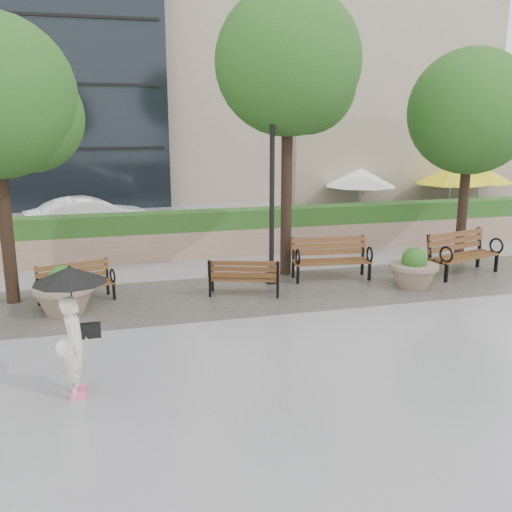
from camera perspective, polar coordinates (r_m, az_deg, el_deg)
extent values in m
plane|color=gray|center=(10.25, -2.34, -9.06)|extent=(100.00, 100.00, 0.00)
cube|color=#383330|center=(13.02, -5.30, -4.12)|extent=(28.00, 3.20, 0.01)
cube|color=tan|center=(16.75, -7.72, 1.19)|extent=(24.00, 0.80, 0.80)
cube|color=#1F4E1A|center=(16.62, -7.79, 3.46)|extent=(24.00, 0.75, 0.55)
cube|color=tan|center=(22.54, 15.95, 8.05)|extent=(10.00, 0.60, 4.00)
cube|color=#1F4E1A|center=(20.62, 17.60, 3.13)|extent=(8.00, 0.50, 0.90)
cube|color=black|center=(20.72, -9.17, 2.37)|extent=(40.00, 7.00, 0.00)
cube|color=tan|center=(34.96, 5.73, 23.41)|extent=(18.00, 10.00, 20.00)
cube|color=brown|center=(13.06, -17.49, -2.87)|extent=(1.67, 0.92, 0.04)
cube|color=brown|center=(13.23, -17.85, -1.46)|extent=(1.57, 0.56, 0.38)
cube|color=black|center=(13.14, -17.46, -3.63)|extent=(1.70, 1.00, 0.41)
torus|color=black|center=(12.72, -20.65, -2.81)|extent=(0.14, 0.33, 0.33)
torus|color=black|center=(13.06, -14.15, -1.92)|extent=(0.14, 0.33, 0.33)
cube|color=brown|center=(13.06, -1.16, -2.22)|extent=(1.69, 0.98, 0.05)
cube|color=brown|center=(12.74, -1.25, -1.32)|extent=(1.57, 0.62, 0.38)
cube|color=black|center=(13.08, -1.16, -3.05)|extent=(1.72, 1.06, 0.41)
torus|color=black|center=(13.13, 2.23, -1.40)|extent=(0.15, 0.33, 0.33)
torus|color=black|center=(13.25, -4.41, -1.30)|extent=(0.15, 0.33, 0.33)
cube|color=brown|center=(14.38, 7.57, -0.54)|extent=(1.99, 0.79, 0.05)
cube|color=brown|center=(14.59, 7.27, 1.01)|extent=(1.94, 0.34, 0.45)
cube|color=black|center=(14.47, 7.50, -1.38)|extent=(2.00, 0.90, 0.50)
torus|color=black|center=(13.92, 4.20, -0.10)|extent=(0.10, 0.40, 0.40)
torus|color=black|center=(14.44, 11.29, 0.16)|extent=(0.10, 0.40, 0.40)
cube|color=brown|center=(15.65, 20.15, -0.02)|extent=(2.14, 1.17, 0.06)
cube|color=brown|center=(15.77, 19.36, 1.46)|extent=(2.00, 0.71, 0.48)
cube|color=black|center=(15.72, 19.99, -0.84)|extent=(2.17, 1.28, 0.52)
torus|color=black|center=(14.74, 18.49, 0.14)|extent=(0.17, 0.42, 0.42)
torus|color=black|center=(16.25, 22.90, 0.96)|extent=(0.17, 0.42, 0.42)
cylinder|color=#7F6B56|center=(12.41, -18.68, -3.07)|extent=(1.23, 1.23, 0.10)
sphere|color=#164213|center=(12.37, -18.74, -2.32)|extent=(0.63, 0.63, 0.63)
cylinder|color=#7F6B56|center=(14.16, 15.51, -0.97)|extent=(1.16, 1.16, 0.09)
sphere|color=#164213|center=(14.12, 15.55, -0.34)|extent=(0.60, 0.60, 0.60)
cylinder|color=black|center=(13.63, 1.60, 5.54)|extent=(0.12, 0.12, 4.10)
cylinder|color=black|center=(14.01, 1.55, -2.17)|extent=(0.28, 0.28, 0.30)
sphere|color=black|center=(13.50, 1.66, 14.41)|extent=(0.24, 0.24, 0.24)
cylinder|color=black|center=(13.26, -23.86, 4.17)|extent=(0.28, 0.28, 4.09)
sphere|color=#164213|center=(13.34, -21.87, 12.75)|extent=(2.35, 2.35, 2.35)
cylinder|color=black|center=(14.45, 3.07, 7.64)|extent=(0.28, 0.28, 4.93)
sphere|color=#164213|center=(14.44, 3.22, 18.82)|extent=(3.54, 3.54, 3.54)
sphere|color=#164213|center=(14.88, 5.11, 16.72)|extent=(2.48, 2.48, 2.48)
cylinder|color=black|center=(17.55, 20.09, 6.14)|extent=(0.28, 0.28, 3.87)
sphere|color=#164213|center=(17.44, 20.69, 13.36)|extent=(3.48, 3.48, 3.48)
sphere|color=#164213|center=(18.03, 21.61, 12.02)|extent=(2.44, 2.44, 2.44)
cylinder|color=black|center=(20.32, 10.19, 2.25)|extent=(0.40, 0.40, 0.10)
cylinder|color=#99999E|center=(20.14, 10.31, 5.18)|extent=(0.06, 0.06, 2.20)
cone|color=white|center=(20.04, 10.42, 7.73)|extent=(2.50, 2.50, 0.60)
cylinder|color=black|center=(21.85, 18.53, 2.55)|extent=(0.40, 0.40, 0.10)
cylinder|color=#99999E|center=(21.69, 18.74, 5.27)|extent=(0.06, 0.06, 2.20)
cone|color=yellow|center=(21.59, 18.92, 7.63)|extent=(2.50, 2.50, 0.60)
cylinder|color=black|center=(22.87, 21.03, 2.81)|extent=(0.40, 0.40, 0.10)
cylinder|color=#99999E|center=(22.72, 21.25, 5.41)|extent=(0.06, 0.06, 2.20)
cone|color=yellow|center=(22.63, 21.44, 7.66)|extent=(2.50, 2.50, 0.60)
imported|color=white|center=(20.00, -16.05, 3.66)|extent=(4.48, 2.48, 1.40)
imported|color=beige|center=(8.68, -17.66, -8.29)|extent=(0.41, 0.59, 1.61)
cube|color=#F2598C|center=(9.09, -17.28, -12.49)|extent=(0.10, 0.22, 0.08)
cube|color=#F2598C|center=(8.86, -17.34, -13.22)|extent=(0.10, 0.22, 0.08)
cube|color=black|center=(8.66, -16.25, -7.17)|extent=(0.10, 0.30, 0.22)
sphere|color=white|center=(8.95, -18.49, -8.72)|extent=(0.28, 0.28, 0.28)
cylinder|color=black|center=(8.53, -17.93, -4.40)|extent=(0.02, 0.02, 0.85)
cone|color=black|center=(8.42, -18.12, -1.80)|extent=(1.04, 1.04, 0.22)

